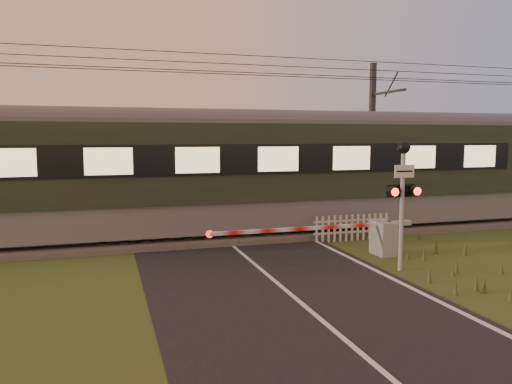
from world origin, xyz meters
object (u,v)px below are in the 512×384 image
object	(u,v)px
boom_gate	(374,237)
catenary_mast	(373,138)
crossing_signal	(403,182)
picket_fence	(352,227)

from	to	relation	value
boom_gate	catenary_mast	bearing A→B (deg)	60.89
crossing_signal	catenary_mast	world-z (taller)	catenary_mast
catenary_mast	boom_gate	bearing A→B (deg)	-119.11
boom_gate	picket_fence	world-z (taller)	boom_gate
crossing_signal	picket_fence	world-z (taller)	crossing_signal
picket_fence	crossing_signal	bearing A→B (deg)	-98.89
boom_gate	crossing_signal	distance (m)	2.38
crossing_signal	catenary_mast	bearing A→B (deg)	64.97
picket_fence	catenary_mast	xyz separation A→B (m)	(3.06, 4.11, 2.92)
catenary_mast	picket_fence	bearing A→B (deg)	-126.66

